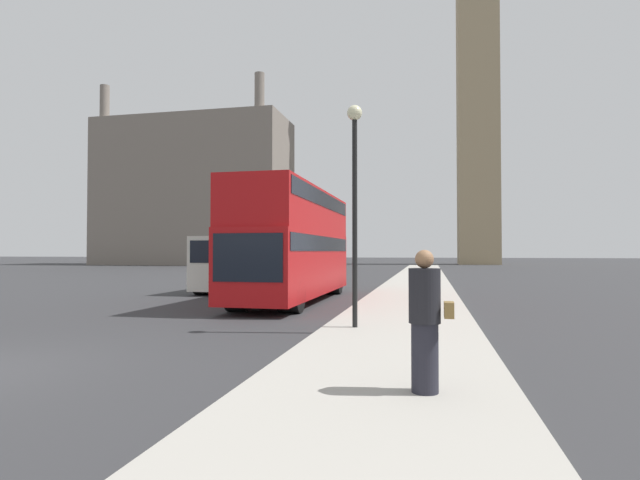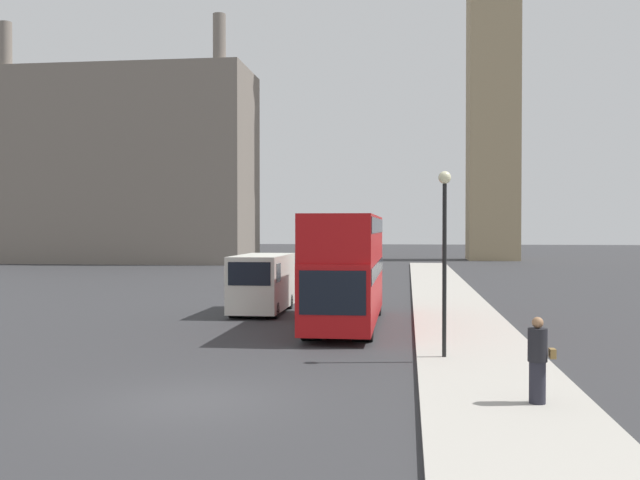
# 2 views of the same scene
# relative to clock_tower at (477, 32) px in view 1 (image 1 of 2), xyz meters

# --- Properties ---
(sidewalk_strip) EXTENTS (3.65, 120.00, 0.15)m
(sidewalk_strip) POSITION_rel_clock_tower_xyz_m (-7.92, -71.30, -35.01)
(sidewalk_strip) COLOR #ADA89E
(sidewalk_strip) RESTS_ON ground_plane
(clock_tower) EXTENTS (6.28, 6.45, 68.52)m
(clock_tower) POSITION_rel_clock_tower_xyz_m (0.00, 0.00, 0.00)
(clock_tower) COLOR tan
(clock_tower) RESTS_ON ground_plane
(building_block_distant) EXTENTS (27.38, 10.96, 25.66)m
(building_block_distant) POSITION_rel_clock_tower_xyz_m (-40.78, -10.57, -24.53)
(building_block_distant) COLOR slate
(building_block_distant) RESTS_ON ground_plane
(red_double_decker_bus) EXTENTS (2.46, 10.22, 4.28)m
(red_double_decker_bus) POSITION_rel_clock_tower_xyz_m (-12.36, -59.03, -32.69)
(red_double_decker_bus) COLOR #B71114
(red_double_decker_bus) RESTS_ON ground_plane
(white_van) EXTENTS (2.13, 5.32, 2.60)m
(white_van) POSITION_rel_clock_tower_xyz_m (-16.45, -55.29, -33.69)
(white_van) COLOR silver
(white_van) RESTS_ON ground_plane
(pedestrian) EXTENTS (0.56, 0.40, 1.81)m
(pedestrian) POSITION_rel_clock_tower_xyz_m (-7.30, -71.20, -34.03)
(pedestrian) COLOR #23232D
(pedestrian) RESTS_ON sidewalk_strip
(street_lamp) EXTENTS (0.36, 0.36, 5.27)m
(street_lamp) POSITION_rel_clock_tower_xyz_m (-8.96, -66.00, -31.43)
(street_lamp) COLOR black
(street_lamp) RESTS_ON sidewalk_strip
(parked_sedan) EXTENTS (1.79, 4.70, 1.55)m
(parked_sedan) POSITION_rel_clock_tower_xyz_m (-18.18, -40.69, -34.39)
(parked_sedan) COLOR maroon
(parked_sedan) RESTS_ON ground_plane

